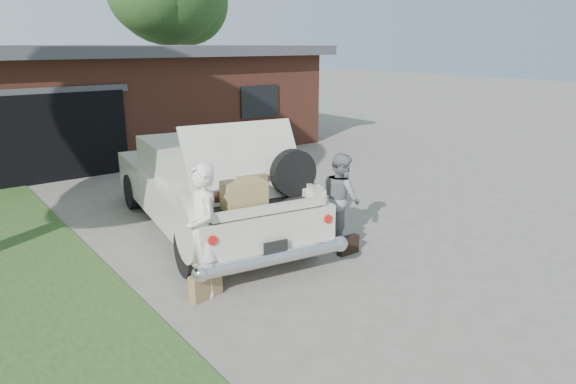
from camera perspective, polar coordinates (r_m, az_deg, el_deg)
ground at (r=8.08m, az=2.61°, el=-8.47°), size 90.00×90.00×0.00m
house at (r=18.09m, az=-19.06°, el=9.94°), size 12.80×7.80×3.30m
sedan at (r=9.62m, az=-8.97°, el=0.73°), size 3.04×5.95×2.20m
woman_left at (r=7.05m, az=-9.46°, el=-4.26°), size 0.55×0.75×1.86m
woman_right at (r=8.90m, az=5.91°, el=-0.70°), size 0.78×0.90×1.59m
suitcase_left at (r=7.22m, az=-9.15°, el=-10.20°), size 0.50×0.24×0.37m
suitcase_right at (r=8.60m, az=6.69°, el=-5.88°), size 0.39×0.13×0.30m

